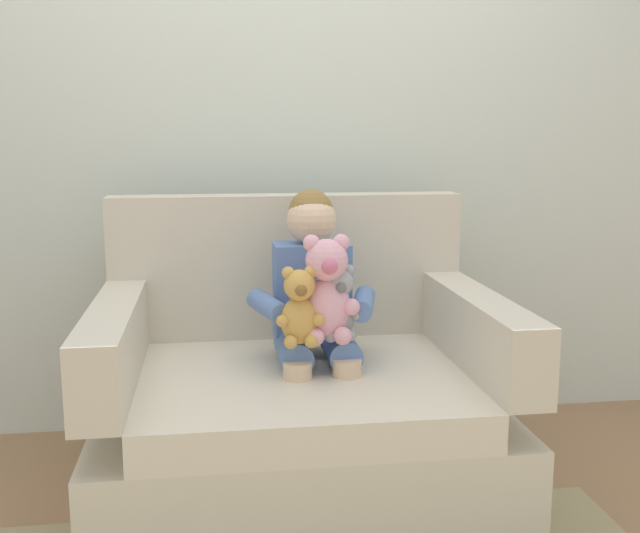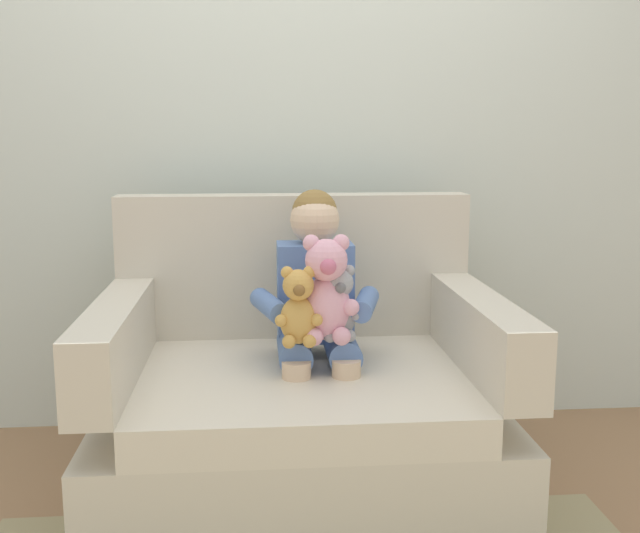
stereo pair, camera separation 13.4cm
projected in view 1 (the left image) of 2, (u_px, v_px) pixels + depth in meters
ground_plane at (301, 497)px, 2.57m from camera, size 8.00×8.00×0.00m
back_wall at (278, 116)px, 3.09m from camera, size 6.00×0.10×2.60m
armchair at (299, 405)px, 2.55m from camera, size 1.32×1.01×1.00m
seated_child at (314, 299)px, 2.55m from camera, size 0.45×0.39×0.82m
plush_honey at (299, 309)px, 2.35m from camera, size 0.15×0.12×0.25m
plush_pink at (326, 292)px, 2.39m from camera, size 0.21×0.17×0.35m
plush_grey at (338, 305)px, 2.42m from camera, size 0.15×0.12×0.25m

